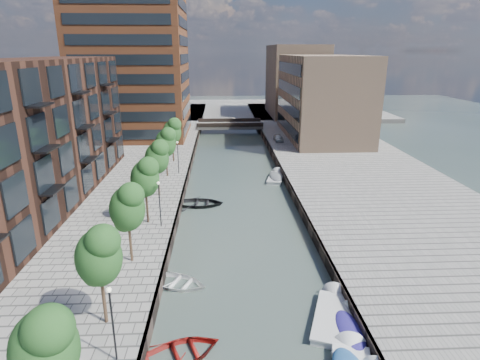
{
  "coord_description": "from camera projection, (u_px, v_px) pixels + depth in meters",
  "views": [
    {
      "loc": [
        -1.83,
        -8.6,
        15.7
      ],
      "look_at": [
        0.0,
        29.16,
        3.5
      ],
      "focal_mm": 30.0,
      "sensor_mm": 36.0,
      "label": 1
    }
  ],
  "objects": [
    {
      "name": "lamp_1",
      "position": [
        159.0,
        199.0,
        34.48
      ],
      "size": [
        0.24,
        0.24,
        4.12
      ],
      "color": "black",
      "rests_on": "quay_left"
    },
    {
      "name": "tree_0",
      "position": [
        44.0,
        345.0,
        14.86
      ],
      "size": [
        2.5,
        2.5,
        5.95
      ],
      "color": "#382619",
      "rests_on": "quay_left"
    },
    {
      "name": "quay_right",
      "position": [
        360.0,
        175.0,
        51.68
      ],
      "size": [
        20.0,
        140.0,
        1.0
      ],
      "primitive_type": "cube",
      "color": "gray",
      "rests_on": "ground"
    },
    {
      "name": "apartment_block",
      "position": [
        30.0,
        136.0,
        38.21
      ],
      "size": [
        8.0,
        38.0,
        14.0
      ],
      "primitive_type": "cube",
      "color": "black",
      "rests_on": "quay_left"
    },
    {
      "name": "car",
      "position": [
        278.0,
        138.0,
        68.3
      ],
      "size": [
        1.53,
        3.51,
        1.18
      ],
      "primitive_type": "imported",
      "rotation": [
        0.0,
        0.0,
        0.04
      ],
      "color": "silver",
      "rests_on": "quay_right"
    },
    {
      "name": "tree_3",
      "position": [
        145.0,
        176.0,
        34.82
      ],
      "size": [
        2.5,
        2.5,
        5.95
      ],
      "color": "#382619",
      "rests_on": "quay_left"
    },
    {
      "name": "tree_4",
      "position": [
        157.0,
        156.0,
        41.47
      ],
      "size": [
        2.5,
        2.5,
        5.95
      ],
      "color": "#382619",
      "rests_on": "quay_left"
    },
    {
      "name": "tree_6",
      "position": [
        172.0,
        131.0,
        54.78
      ],
      "size": [
        2.5,
        2.5,
        5.95
      ],
      "color": "#382619",
      "rests_on": "quay_left"
    },
    {
      "name": "sloop_4",
      "position": [
        199.0,
        206.0,
        42.64
      ],
      "size": [
        5.34,
        3.98,
        1.06
      ],
      "primitive_type": "imported",
      "rotation": [
        0.0,
        0.0,
        1.5
      ],
      "color": "black",
      "rests_on": "ground"
    },
    {
      "name": "bridge",
      "position": [
        230.0,
        125.0,
        81.09
      ],
      "size": [
        13.0,
        6.0,
        1.3
      ],
      "color": "gray",
      "rests_on": "ground"
    },
    {
      "name": "water",
      "position": [
        236.0,
        180.0,
        51.1
      ],
      "size": [
        300.0,
        300.0,
        0.0
      ],
      "primitive_type": "plane",
      "color": "#38473F",
      "rests_on": "ground"
    },
    {
      "name": "tree_5",
      "position": [
        165.0,
        142.0,
        48.13
      ],
      "size": [
        2.5,
        2.5,
        5.95
      ],
      "color": "#382619",
      "rests_on": "quay_left"
    },
    {
      "name": "tower",
      "position": [
        132.0,
        49.0,
        69.17
      ],
      "size": [
        18.0,
        18.0,
        30.0
      ],
      "primitive_type": "cube",
      "color": "brown",
      "rests_on": "quay_left"
    },
    {
      "name": "tan_block_far",
      "position": [
        295.0,
        81.0,
        94.7
      ],
      "size": [
        12.0,
        20.0,
        16.0
      ],
      "primitive_type": "cube",
      "color": "#A38064",
      "rests_on": "quay_right"
    },
    {
      "name": "quay_wall_left",
      "position": [
        188.0,
        177.0,
        50.66
      ],
      "size": [
        0.25,
        140.0,
        1.0
      ],
      "primitive_type": "cube",
      "color": "#332823",
      "rests_on": "ground"
    },
    {
      "name": "sloop_3",
      "position": [
        178.0,
        285.0,
        28.17
      ],
      "size": [
        5.17,
        4.51,
        0.89
      ],
      "primitive_type": "imported",
      "rotation": [
        0.0,
        0.0,
        1.18
      ],
      "color": "white",
      "rests_on": "ground"
    },
    {
      "name": "motorboat_4",
      "position": [
        276.0,
        177.0,
        51.56
      ],
      "size": [
        2.88,
        5.29,
        1.67
      ],
      "color": "beige",
      "rests_on": "ground"
    },
    {
      "name": "tan_block_near",
      "position": [
        322.0,
        97.0,
        70.29
      ],
      "size": [
        12.0,
        25.0,
        14.0
      ],
      "primitive_type": "cube",
      "color": "#A38064",
      "rests_on": "quay_right"
    },
    {
      "name": "motorboat_3",
      "position": [
        350.0,
        329.0,
        23.46
      ],
      "size": [
        3.16,
        4.84,
        1.53
      ],
      "color": "silver",
      "rests_on": "ground"
    },
    {
      "name": "sloop_2",
      "position": [
        182.0,
        356.0,
        21.61
      ],
      "size": [
        5.31,
        4.62,
        0.92
      ],
      "primitive_type": "imported",
      "rotation": [
        0.0,
        0.0,
        1.96
      ],
      "color": "maroon",
      "rests_on": "ground"
    },
    {
      "name": "far_closure",
      "position": [
        227.0,
        110.0,
        107.98
      ],
      "size": [
        80.0,
        40.0,
        1.0
      ],
      "primitive_type": "cube",
      "color": "gray",
      "rests_on": "ground"
    },
    {
      "name": "quay_wall_right",
      "position": [
        283.0,
        176.0,
        51.23
      ],
      "size": [
        0.25,
        140.0,
        1.0
      ],
      "primitive_type": "cube",
      "color": "#332823",
      "rests_on": "ground"
    },
    {
      "name": "lamp_0",
      "position": [
        112.0,
        317.0,
        19.27
      ],
      "size": [
        0.24,
        0.24,
        4.12
      ],
      "color": "black",
      "rests_on": "quay_left"
    },
    {
      "name": "tree_2",
      "position": [
        127.0,
        206.0,
        28.16
      ],
      "size": [
        2.5,
        2.5,
        5.95
      ],
      "color": "#382619",
      "rests_on": "quay_left"
    },
    {
      "name": "lamp_2",
      "position": [
        178.0,
        154.0,
        49.69
      ],
      "size": [
        0.24,
        0.24,
        4.12
      ],
      "color": "black",
      "rests_on": "quay_left"
    },
    {
      "name": "tree_1",
      "position": [
        98.0,
        254.0,
        21.51
      ],
      "size": [
        2.5,
        2.5,
        5.95
      ],
      "color": "#382619",
      "rests_on": "quay_left"
    },
    {
      "name": "motorboat_2",
      "position": [
        332.0,
        313.0,
        25.0
      ],
      "size": [
        3.62,
        5.74,
        1.81
      ],
      "color": "silver",
      "rests_on": "ground"
    }
  ]
}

